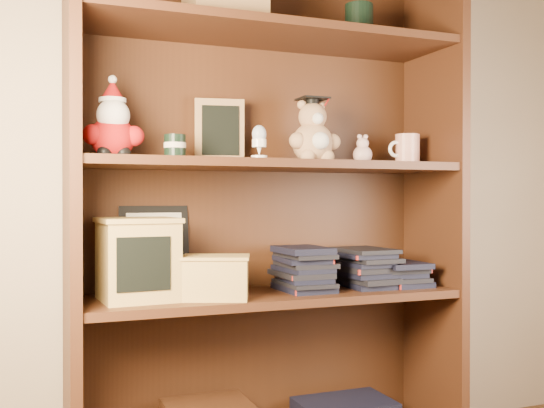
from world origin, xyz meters
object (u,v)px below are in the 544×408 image
at_px(bookcase, 265,217).
at_px(grad_teddy_bear, 313,137).
at_px(treats_box, 138,258).
at_px(teacher_mug, 407,149).

xyz_separation_m(bookcase, grad_teddy_bear, (0.14, -0.06, 0.25)).
height_order(bookcase, treats_box, bookcase).
bearing_deg(bookcase, treats_box, -172.73).
distance_m(bookcase, grad_teddy_bear, 0.29).
height_order(bookcase, teacher_mug, bookcase).
height_order(grad_teddy_bear, treats_box, grad_teddy_bear).
height_order(bookcase, grad_teddy_bear, bookcase).
relative_size(teacher_mug, treats_box, 0.49).
bearing_deg(grad_teddy_bear, treats_box, 179.44).
bearing_deg(bookcase, teacher_mug, -5.97).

